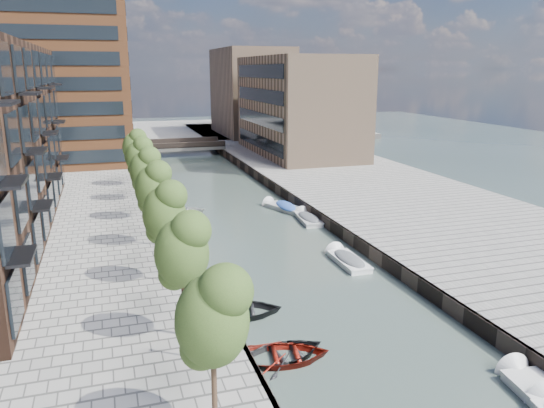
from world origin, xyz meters
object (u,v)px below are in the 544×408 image
bridge (181,146)px  tree_4 (145,168)px  sloop_0 (284,358)px  tree_6 (134,145)px  tree_2 (164,210)px  sloop_4 (166,186)px  sloop_1 (238,315)px  tree_0 (212,314)px  motorboat_1 (346,260)px  motorboat_3 (283,207)px  tree_3 (153,186)px  tree_5 (139,155)px  tree_1 (182,248)px  car (277,154)px  sloop_2 (282,360)px  sloop_3 (179,214)px  motorboat_4 (307,218)px  motorboat_2 (543,397)px

bridge → tree_4: size_ratio=2.18×
tree_4 → sloop_0: size_ratio=1.41×
tree_6 → sloop_0: bearing=-83.3°
tree_2 → sloop_4: tree_2 is taller
tree_6 → sloop_1: (3.37, -31.79, -5.31)m
tree_0 → motorboat_1: 21.01m
motorboat_3 → tree_4: bearing=-166.5°
tree_0 → tree_3: 21.00m
tree_5 → motorboat_1: 23.39m
bridge → tree_6: bearing=-108.1°
tree_0 → sloop_4: bearing=85.7°
tree_1 → car: bearing=67.0°
tree_6 → sloop_2: size_ratio=1.31×
tree_3 → motorboat_1: tree_3 is taller
tree_5 → sloop_3: bearing=-39.9°
tree_1 → sloop_1: size_ratio=1.23×
car → tree_4: bearing=-103.4°
tree_1 → sloop_4: (3.43, 38.22, -5.31)m
sloop_2 → motorboat_1: size_ratio=0.98×
sloop_1 → tree_6: bearing=17.3°
bridge → sloop_2: (-4.35, -62.96, -1.39)m
sloop_0 → sloop_4: 39.97m
motorboat_1 → motorboat_3: size_ratio=0.91×
sloop_1 → motorboat_4: size_ratio=1.03×
bridge → sloop_4: size_ratio=3.10×
sloop_0 → sloop_4: (-0.89, 39.96, 0.00)m
sloop_0 → tree_6: bearing=-3.2°
tree_4 → sloop_4: (3.43, 17.22, -5.31)m
tree_3 → tree_1: bearing=-90.0°
bridge → sloop_3: bearing=-98.6°
sloop_2 → car: 51.60m
sloop_0 → tree_1: bearing=58.1°
tree_1 → tree_2: bearing=90.0°
tree_0 → motorboat_2: tree_0 is taller
motorboat_4 → tree_5: bearing=149.1°
sloop_1 → motorboat_2: motorboat_2 is taller
tree_2 → tree_4: (0.00, 14.00, 0.00)m
sloop_0 → sloop_1: (-0.95, 4.95, 0.00)m
bridge → motorboat_1: 52.19m
tree_3 → tree_4: size_ratio=1.00×
tree_4 → sloop_3: size_ratio=1.21×
tree_6 → motorboat_2: bearing=-72.7°
tree_4 → motorboat_1: (12.63, -12.01, -5.12)m
motorboat_3 → motorboat_4: 4.51m
sloop_1 → motorboat_4: (10.50, 16.49, 0.19)m
tree_6 → sloop_2: bearing=-83.6°
tree_3 → tree_4: (0.00, 7.00, 0.00)m
tree_0 → sloop_0: (4.32, 5.26, -5.31)m
motorboat_4 → motorboat_3: bearing=100.9°
sloop_3 → car: car is taller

